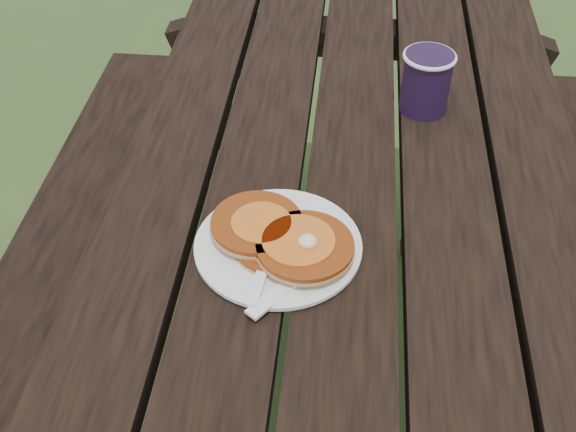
# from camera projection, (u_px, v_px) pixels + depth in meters

# --- Properties ---
(picnic_table) EXTENTS (1.36, 1.80, 0.75)m
(picnic_table) POSITION_uv_depth(u_px,v_px,m) (339.00, 349.00, 1.37)
(picnic_table) COLOR black
(picnic_table) RESTS_ON ground
(plate) EXTENTS (0.23, 0.23, 0.01)m
(plate) POSITION_uv_depth(u_px,v_px,m) (278.00, 247.00, 1.03)
(plate) COLOR white
(plate) RESTS_ON picnic_table
(pancake_stack) EXTENTS (0.21, 0.17, 0.04)m
(pancake_stack) POSITION_uv_depth(u_px,v_px,m) (282.00, 237.00, 1.01)
(pancake_stack) COLOR #8D3A0F
(pancake_stack) RESTS_ON plate
(knife) EXTENTS (0.12, 0.16, 0.00)m
(knife) POSITION_uv_depth(u_px,v_px,m) (297.00, 278.00, 0.97)
(knife) COLOR white
(knife) RESTS_ON plate
(fork) EXTENTS (0.05, 0.16, 0.01)m
(fork) POSITION_uv_depth(u_px,v_px,m) (261.00, 275.00, 0.97)
(fork) COLOR white
(fork) RESTS_ON plate
(coffee_cup) EXTENTS (0.09, 0.09, 0.11)m
(coffee_cup) POSITION_uv_depth(u_px,v_px,m) (427.00, 79.00, 1.25)
(coffee_cup) COLOR black
(coffee_cup) RESTS_ON picnic_table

